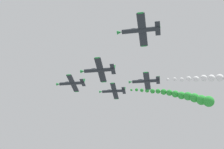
{
  "coord_description": "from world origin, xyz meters",
  "views": [
    {
      "loc": [
        -73.8,
        -15.25,
        79.16
      ],
      "look_at": [
        0.0,
        0.0,
        103.46
      ],
      "focal_mm": 39.39,
      "sensor_mm": 36.0,
      "label": 1
    }
  ],
  "objects_px": {
    "airplane_left_inner": "(99,70)",
    "airplane_right_outer": "(140,30)",
    "airplane_right_inner": "(113,91)",
    "airplane_left_outer": "(145,81)",
    "airplane_lead": "(71,83)"
  },
  "relations": [
    {
      "from": "airplane_right_inner",
      "to": "airplane_left_outer",
      "type": "height_order",
      "value": "airplane_right_inner"
    },
    {
      "from": "airplane_right_inner",
      "to": "airplane_right_outer",
      "type": "distance_m",
      "value": 41.64
    },
    {
      "from": "airplane_left_inner",
      "to": "airplane_right_inner",
      "type": "bearing_deg",
      "value": 2.09
    },
    {
      "from": "airplane_right_outer",
      "to": "airplane_left_outer",
      "type": "bearing_deg",
      "value": 2.02
    },
    {
      "from": "airplane_right_inner",
      "to": "airplane_left_outer",
      "type": "distance_m",
      "value": 18.14
    },
    {
      "from": "airplane_lead",
      "to": "airplane_left_outer",
      "type": "relative_size",
      "value": 1.0
    },
    {
      "from": "airplane_right_inner",
      "to": "airplane_right_outer",
      "type": "bearing_deg",
      "value": -159.7
    },
    {
      "from": "airplane_left_inner",
      "to": "airplane_right_outer",
      "type": "distance_m",
      "value": 19.23
    },
    {
      "from": "airplane_left_inner",
      "to": "airplane_left_outer",
      "type": "bearing_deg",
      "value": -42.33
    },
    {
      "from": "airplane_left_inner",
      "to": "airplane_right_outer",
      "type": "bearing_deg",
      "value": -133.92
    },
    {
      "from": "airplane_lead",
      "to": "airplane_right_outer",
      "type": "relative_size",
      "value": 1.0
    },
    {
      "from": "airplane_left_inner",
      "to": "airplane_right_inner",
      "type": "xyz_separation_m",
      "value": [
        25.89,
        0.94,
        0.09
      ]
    },
    {
      "from": "airplane_lead",
      "to": "airplane_left_inner",
      "type": "height_order",
      "value": "airplane_left_inner"
    },
    {
      "from": "airplane_left_outer",
      "to": "airplane_right_outer",
      "type": "distance_m",
      "value": 27.07
    },
    {
      "from": "airplane_right_inner",
      "to": "airplane_left_outer",
      "type": "bearing_deg",
      "value": -132.27
    }
  ]
}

